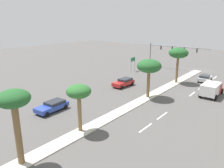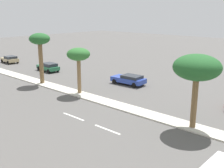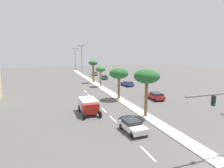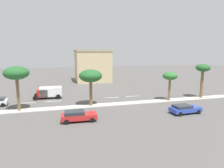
{
  "view_description": "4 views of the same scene",
  "coord_description": "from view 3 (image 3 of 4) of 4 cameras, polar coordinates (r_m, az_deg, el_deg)",
  "views": [
    {
      "loc": [
        -16.02,
        53.5,
        11.73
      ],
      "look_at": [
        3.22,
        29.23,
        2.78
      ],
      "focal_mm": 35.29,
      "sensor_mm": 36.0,
      "label": 1
    },
    {
      "loc": [
        -20.08,
        14.86,
        9.29
      ],
      "look_at": [
        -1.39,
        31.9,
        2.65
      ],
      "focal_mm": 44.52,
      "sensor_mm": 36.0,
      "label": 2
    },
    {
      "loc": [
        -13.41,
        -10.3,
        9.29
      ],
      "look_at": [
        -0.94,
        25.68,
        2.8
      ],
      "focal_mm": 30.59,
      "sensor_mm": 36.0,
      "label": 3
    },
    {
      "loc": [
        31.78,
        19.23,
        9.17
      ],
      "look_at": [
        -1.73,
        28.28,
        3.27
      ],
      "focal_mm": 31.91,
      "sensor_mm": 36.0,
      "label": 4
    }
  ],
  "objects": [
    {
      "name": "median_curb",
      "position": [
        55.22,
        -4.79,
        0.02
      ],
      "size": [
        1.8,
        84.92,
        0.12
      ],
      "primitive_type": "cube",
      "color": "beige",
      "rests_on": "ground"
    },
    {
      "name": "palm_tree_right",
      "position": [
        27.24,
        10.34,
        2.04
      ],
      "size": [
        3.64,
        3.64,
        6.74
      ],
      "color": "brown",
      "rests_on": "median_curb"
    },
    {
      "name": "palm_tree_rear",
      "position": [
        50.96,
        -3.44,
        4.2
      ],
      "size": [
        2.65,
        2.65,
        5.23
      ],
      "color": "olive",
      "rests_on": "median_curb"
    },
    {
      "name": "sedan_green_trailing",
      "position": [
        65.18,
        -2.38,
        2.12
      ],
      "size": [
        2.13,
        4.38,
        1.36
      ],
      "color": "#287047",
      "rests_on": "ground"
    },
    {
      "name": "sedan_tan_center",
      "position": [
        76.05,
        -5.21,
        3.16
      ],
      "size": [
        2.23,
        3.93,
        1.3
      ],
      "color": "tan",
      "rests_on": "ground"
    },
    {
      "name": "box_truck",
      "position": [
        29.22,
        -6.96,
        -6.42
      ],
      "size": [
        2.58,
        5.24,
        2.15
      ],
      "color": "#B21E19",
      "rests_on": "ground"
    },
    {
      "name": "lane_stripe_left",
      "position": [
        45.46,
        -8.0,
        -2.21
      ],
      "size": [
        0.2,
        2.8,
        0.01
      ],
      "primitive_type": "cube",
      "color": "silver",
      "rests_on": "ground"
    },
    {
      "name": "lane_stripe_inboard",
      "position": [
        41.42,
        -6.86,
        -3.35
      ],
      "size": [
        0.2,
        2.8,
        0.01
      ],
      "primitive_type": "cube",
      "color": "silver",
      "rests_on": "ground"
    },
    {
      "name": "lane_stripe_leading",
      "position": [
        31.05,
        -2.45,
        -7.73
      ],
      "size": [
        0.2,
        2.8,
        0.01
      ],
      "primitive_type": "cube",
      "color": "silver",
      "rests_on": "ground"
    },
    {
      "name": "palm_tree_inboard",
      "position": [
        37.27,
        2.07,
        3.04
      ],
      "size": [
        3.75,
        3.75,
        5.99
      ],
      "color": "brown",
      "rests_on": "median_curb"
    },
    {
      "name": "sedan_blue_near",
      "position": [
        52.27,
        4.6,
        0.2
      ],
      "size": [
        2.3,
        4.61,
        1.29
      ],
      "color": "#2D47AD",
      "rests_on": "ground"
    },
    {
      "name": "sedan_white_inboard",
      "position": [
        22.92,
        6.21,
        -12.29
      ],
      "size": [
        2.28,
        3.97,
        1.36
      ],
      "color": "silver",
      "rests_on": "ground"
    },
    {
      "name": "sedan_red_leading",
      "position": [
        38.48,
        12.84,
        -3.38
      ],
      "size": [
        2.15,
        4.66,
        1.41
      ],
      "color": "red",
      "rests_on": "ground"
    },
    {
      "name": "lane_stripe_mid",
      "position": [
        19.03,
        10.62,
        -19.71
      ],
      "size": [
        0.2,
        2.8,
        0.01
      ],
      "primitive_type": "cube",
      "color": "silver",
      "rests_on": "ground"
    },
    {
      "name": "palm_tree_far",
      "position": [
        57.66,
        -5.66,
        5.84
      ],
      "size": [
        2.65,
        2.65,
        6.51
      ],
      "color": "brown",
      "rests_on": "median_curb"
    },
    {
      "name": "street_lamp_center",
      "position": [
        75.29,
        -9.03,
        7.65
      ],
      "size": [
        2.9,
        0.24,
        11.58
      ],
      "color": "slate",
      "rests_on": "median_curb"
    },
    {
      "name": "ground_plane",
      "position": [
        46.3,
        -1.88,
        -1.91
      ],
      "size": [
        160.0,
        160.0,
        0.0
      ],
      "primitive_type": "plane",
      "color": "#565451"
    },
    {
      "name": "street_lamp_mid",
      "position": [
        92.68,
        -10.91,
        7.67
      ],
      "size": [
        2.9,
        0.24,
        10.71
      ],
      "color": "#515459",
      "rests_on": "median_curb"
    },
    {
      "name": "lane_stripe_outboard",
      "position": [
        27.09,
        0.27,
        -10.37
      ],
      "size": [
        0.2,
        2.8,
        0.01
      ],
      "primitive_type": "cube",
      "color": "silver",
      "rests_on": "ground"
    }
  ]
}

